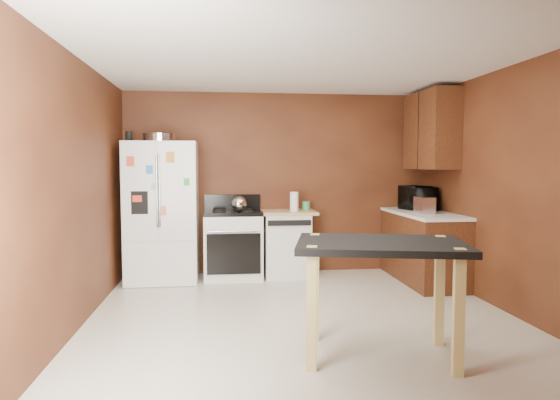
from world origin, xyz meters
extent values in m
plane|color=silver|center=(0.00, 0.00, 0.00)|extent=(4.50, 4.50, 0.00)
plane|color=white|center=(0.00, 0.00, 2.50)|extent=(4.50, 4.50, 0.00)
plane|color=#5E3018|center=(0.00, 2.25, 1.25)|extent=(4.20, 0.00, 4.20)
plane|color=#5E3018|center=(0.00, -2.25, 1.25)|extent=(4.20, 0.00, 4.20)
plane|color=#5E3018|center=(-2.10, 0.00, 1.25)|extent=(0.00, 4.50, 4.50)
plane|color=#5E3018|center=(2.10, 0.00, 1.25)|extent=(0.00, 4.50, 4.50)
cylinder|color=silver|center=(-1.57, 1.84, 1.85)|extent=(0.41, 0.41, 0.10)
cylinder|color=black|center=(-1.94, 1.80, 1.86)|extent=(0.09, 0.09, 0.13)
sphere|color=silver|center=(-0.56, 1.79, 1.00)|extent=(0.20, 0.20, 0.20)
cylinder|color=white|center=(0.17, 1.83, 1.02)|extent=(0.13, 0.13, 0.26)
cylinder|color=#3B9A58|center=(0.36, 2.03, 0.95)|extent=(0.12, 0.12, 0.12)
cube|color=silver|center=(1.74, 1.29, 1.00)|extent=(0.18, 0.29, 0.21)
imported|color=black|center=(1.84, 1.74, 1.05)|extent=(0.47, 0.59, 0.29)
cube|color=white|center=(-1.55, 1.88, 0.90)|extent=(0.90, 0.75, 1.80)
cube|color=white|center=(-1.78, 1.49, 1.18)|extent=(0.43, 0.02, 1.20)
cube|color=white|center=(-1.32, 1.49, 1.18)|extent=(0.43, 0.02, 1.20)
cube|color=white|center=(-1.55, 1.49, 0.28)|extent=(0.88, 0.02, 0.54)
cube|color=black|center=(-1.78, 1.48, 1.05)|extent=(0.20, 0.01, 0.28)
cylinder|color=silver|center=(-1.56, 1.46, 1.20)|extent=(0.02, 0.02, 0.90)
cylinder|color=silver|center=(-1.54, 1.46, 1.20)|extent=(0.02, 0.02, 0.90)
cube|color=#CC4F30|center=(-1.87, 1.46, 1.55)|extent=(0.09, 0.00, 0.12)
cube|color=#348ADE|center=(-1.65, 1.46, 1.45)|extent=(0.08, 0.00, 0.10)
cube|color=orange|center=(-1.40, 1.46, 1.60)|extent=(0.10, 0.00, 0.13)
cube|color=green|center=(-1.21, 1.46, 1.30)|extent=(0.07, 0.00, 0.09)
cube|color=#EF3C27|center=(-1.80, 1.46, 1.10)|extent=(0.11, 0.00, 0.08)
cube|color=#FF7971|center=(-1.50, 1.46, 0.95)|extent=(0.08, 0.00, 0.11)
cube|color=#96E1E2|center=(-1.60, 1.46, 1.25)|extent=(0.07, 0.00, 0.07)
cube|color=white|center=(-0.64, 1.93, 0.42)|extent=(0.76, 0.65, 0.85)
cube|color=black|center=(-0.64, 1.93, 0.88)|extent=(0.76, 0.65, 0.05)
cube|color=black|center=(-0.64, 2.21, 1.00)|extent=(0.76, 0.06, 0.20)
cube|color=black|center=(-0.64, 1.59, 0.38)|extent=(0.68, 0.02, 0.52)
cylinder|color=silver|center=(-0.64, 1.58, 0.67)|extent=(0.62, 0.02, 0.02)
cylinder|color=black|center=(-0.82, 2.08, 0.91)|extent=(0.17, 0.17, 0.02)
cylinder|color=black|center=(-0.46, 2.08, 0.91)|extent=(0.17, 0.17, 0.02)
cylinder|color=black|center=(-0.82, 1.77, 0.91)|extent=(0.17, 0.17, 0.02)
cylinder|color=black|center=(-0.46, 1.77, 0.91)|extent=(0.17, 0.17, 0.02)
cube|color=white|center=(0.08, 1.95, 0.42)|extent=(0.60, 0.60, 0.85)
cube|color=black|center=(0.08, 1.64, 0.76)|extent=(0.56, 0.02, 0.07)
cube|color=tan|center=(0.08, 1.95, 0.87)|extent=(0.78, 0.62, 0.04)
cube|color=#5E2E1A|center=(1.80, 1.45, 0.43)|extent=(0.60, 1.55, 0.86)
cube|color=white|center=(1.80, 1.45, 0.88)|extent=(0.63, 1.58, 0.04)
cube|color=#5E2E1A|center=(1.93, 1.55, 1.95)|extent=(0.35, 1.05, 1.00)
cube|color=black|center=(1.75, 1.55, 1.95)|extent=(0.01, 0.01, 1.00)
cube|color=black|center=(0.44, -0.97, 0.89)|extent=(1.44, 1.12, 0.05)
cube|color=tan|center=(0.00, -0.55, 0.46)|extent=(0.09, 0.09, 0.92)
cube|color=tan|center=(1.01, -0.77, 0.46)|extent=(0.09, 0.09, 0.92)
cube|color=tan|center=(-0.14, -1.17, 0.46)|extent=(0.09, 0.09, 0.92)
cube|color=tan|center=(0.87, -1.40, 0.46)|extent=(0.09, 0.09, 0.92)
camera|label=1|loc=(-0.79, -4.69, 1.50)|focal=32.00mm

